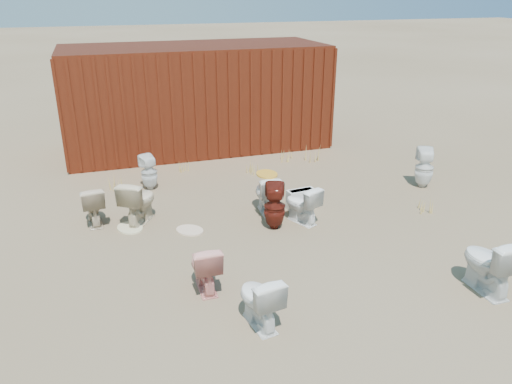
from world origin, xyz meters
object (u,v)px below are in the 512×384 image
object	(u,v)px
toilet_back_a	(149,172)
loose_tank	(301,199)
toilet_back_yellowlid	(267,194)
toilet_back_e	(424,168)
toilet_front_maroon	(275,206)
shipping_container	(196,97)
toilet_front_e	(489,263)
toilet_back_beige_left	(93,205)
toilet_front_pink	(205,266)
toilet_back_beige_right	(139,201)
toilet_front_a	(259,300)
toilet_front_c	(302,204)

from	to	relation	value
toilet_back_a	loose_tank	size ratio (longest dim) A/B	1.37
toilet_back_yellowlid	toilet_back_e	size ratio (longest dim) A/B	0.89
toilet_back_e	toilet_front_maroon	bearing A→B (deg)	39.31
shipping_container	toilet_back_a	world-z (taller)	shipping_container
toilet_front_e	loose_tank	distance (m)	3.36
toilet_back_beige_left	toilet_back_yellowlid	bearing A→B (deg)	165.50
toilet_back_yellowlid	toilet_front_pink	bearing A→B (deg)	55.67
toilet_back_a	toilet_back_e	world-z (taller)	toilet_back_e
toilet_back_beige_right	toilet_back_yellowlid	distance (m)	2.14
toilet_front_a	toilet_back_a	distance (m)	4.69
toilet_front_a	toilet_back_yellowlid	world-z (taller)	toilet_back_yellowlid
toilet_front_a	loose_tank	size ratio (longest dim) A/B	1.35
toilet_front_c	toilet_back_a	xyz separation A→B (m)	(-2.21, 2.27, 0.02)
toilet_front_e	toilet_back_a	bearing A→B (deg)	-52.68
toilet_front_c	shipping_container	bearing A→B (deg)	-104.68
shipping_container	loose_tank	bearing A→B (deg)	-77.76
toilet_back_yellowlid	toilet_back_e	distance (m)	3.30
toilet_front_a	shipping_container	bearing A→B (deg)	-105.24
shipping_container	toilet_back_e	bearing A→B (deg)	-48.41
toilet_front_a	toilet_back_e	bearing A→B (deg)	-153.54
toilet_front_a	toilet_back_yellowlid	xyz separation A→B (m)	(1.10, 2.91, 0.01)
toilet_front_pink	loose_tank	distance (m)	2.92
toilet_front_a	toilet_back_beige_left	xyz separation A→B (m)	(-1.74, 3.38, -0.00)
toilet_front_a	toilet_front_c	bearing A→B (deg)	-131.65
toilet_front_c	toilet_back_beige_right	world-z (taller)	toilet_back_beige_right
toilet_front_a	toilet_back_e	distance (m)	5.39
toilet_front_a	toilet_back_beige_right	xyz separation A→B (m)	(-1.02, 3.20, 0.04)
toilet_back_beige_left	toilet_front_pink	bearing A→B (deg)	112.96
toilet_front_a	toilet_back_yellowlid	distance (m)	3.12
toilet_front_pink	toilet_front_e	xyz separation A→B (m)	(3.40, -1.15, 0.06)
toilet_front_pink	toilet_back_yellowlid	xyz separation A→B (m)	(1.53, 1.99, 0.02)
toilet_front_e	toilet_back_yellowlid	distance (m)	3.65
toilet_front_pink	toilet_front_e	bearing A→B (deg)	162.13
shipping_container	toilet_front_c	distance (m)	4.94
shipping_container	toilet_back_beige_left	distance (m)	4.65
toilet_front_c	toilet_back_beige_left	xyz separation A→B (m)	(-3.27, 1.01, 0.01)
toilet_front_c	toilet_back_e	world-z (taller)	toilet_back_e
toilet_front_maroon	loose_tank	bearing A→B (deg)	-120.28
toilet_front_a	toilet_back_a	world-z (taller)	toilet_back_a
toilet_front_pink	toilet_back_beige_right	xyz separation A→B (m)	(-0.60, 2.28, 0.05)
toilet_front_pink	toilet_back_a	xyz separation A→B (m)	(-0.26, 3.72, 0.01)
toilet_back_beige_left	toilet_back_yellowlid	size ratio (longest dim) A/B	0.97
toilet_back_beige_left	toilet_back_a	bearing A→B (deg)	-135.33
toilet_front_maroon	loose_tank	xyz separation A→B (m)	(0.71, 0.58, -0.20)
toilet_front_a	toilet_front_pink	distance (m)	1.01
toilet_back_beige_right	toilet_front_e	bearing A→B (deg)	171.70
toilet_back_beige_left	toilet_back_beige_right	distance (m)	0.74
toilet_front_maroon	loose_tank	size ratio (longest dim) A/B	1.51
toilet_back_beige_left	toilet_back_e	size ratio (longest dim) A/B	0.86
toilet_front_maroon	toilet_back_beige_left	bearing A→B (deg)	-1.08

